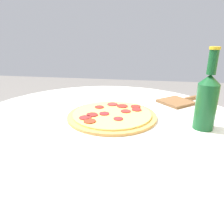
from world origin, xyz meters
TOP-DOWN VIEW (x-y plane):
  - table at (0.00, 0.00)m, footprint 1.02×1.02m
  - pizza at (-0.03, 0.03)m, footprint 0.32×0.32m
  - beer_bottle at (0.02, 0.33)m, footprint 0.06×0.06m
  - pizza_paddle at (-0.26, 0.31)m, footprint 0.23×0.26m

SIDE VIEW (x-z plane):
  - table at x=0.00m, z-range 0.19..0.89m
  - pizza_paddle at x=-0.26m, z-range 0.70..0.72m
  - pizza at x=-0.03m, z-range 0.70..0.72m
  - beer_bottle at x=0.02m, z-range 0.67..0.93m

